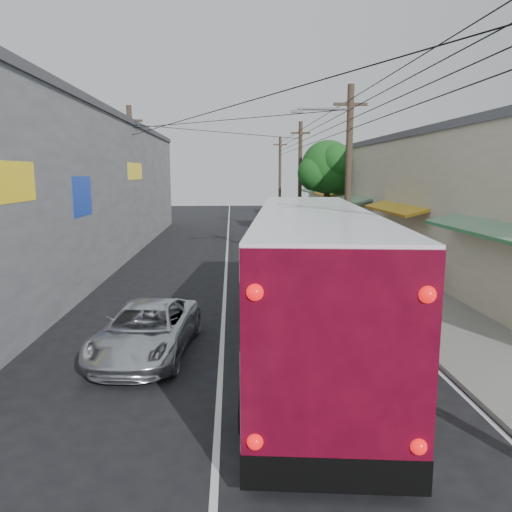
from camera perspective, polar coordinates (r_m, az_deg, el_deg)
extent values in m
plane|color=black|center=(9.16, -4.44, -19.38)|extent=(120.00, 120.00, 0.00)
cube|color=slate|center=(29.03, 9.61, 0.72)|extent=(3.00, 80.00, 0.12)
cube|color=beige|center=(31.91, 16.95, 6.54)|extent=(6.00, 40.00, 6.00)
cube|color=#4C4C51|center=(31.92, 17.23, 12.10)|extent=(6.20, 40.00, 0.30)
cube|color=#186E32|center=(15.94, 25.02, 3.13)|extent=(1.39, 6.00, 0.46)
cube|color=#C76C17|center=(23.29, 15.87, 5.39)|extent=(1.39, 6.00, 0.46)
cube|color=#186E32|center=(30.96, 11.15, 6.50)|extent=(1.39, 6.00, 0.46)
cube|color=#C76C17|center=(38.77, 8.31, 7.15)|extent=(1.39, 6.00, 0.46)
cube|color=#186E32|center=(46.64, 6.42, 7.57)|extent=(1.39, 6.00, 0.46)
cube|color=gray|center=(27.48, -21.59, 6.92)|extent=(7.00, 36.00, 7.00)
cube|color=#4C4C51|center=(27.59, -22.06, 14.40)|extent=(7.20, 36.00, 0.30)
cube|color=yellow|center=(13.15, -26.95, 7.52)|extent=(0.12, 3.50, 1.00)
cube|color=#1433A5|center=(18.81, -19.38, 6.46)|extent=(0.12, 2.20, 1.40)
cube|color=yellow|center=(28.52, -13.75, 9.39)|extent=(0.12, 4.00, 0.90)
cylinder|color=#473828|center=(21.59, 10.49, 8.22)|extent=(0.28, 0.28, 8.00)
cube|color=#473828|center=(21.77, 10.75, 16.67)|extent=(1.40, 0.12, 0.12)
cylinder|color=#473828|center=(36.36, 5.04, 8.80)|extent=(0.28, 0.28, 8.00)
cube|color=#473828|center=(36.46, 5.12, 13.83)|extent=(1.40, 0.12, 0.12)
cylinder|color=#473828|center=(51.26, 2.75, 9.02)|extent=(0.28, 0.28, 8.00)
cube|color=#473828|center=(51.33, 2.78, 12.59)|extent=(1.40, 0.12, 0.12)
cylinder|color=#473828|center=(28.55, -14.01, 8.37)|extent=(0.28, 0.28, 8.00)
cube|color=#473828|center=(28.69, -14.27, 14.77)|extent=(1.40, 0.12, 0.12)
cylinder|color=#59595E|center=(21.52, 7.77, 16.30)|extent=(2.20, 0.10, 0.10)
cube|color=#59595E|center=(21.34, 4.74, 16.14)|extent=(0.50, 0.18, 0.12)
cylinder|color=#3F2B19|center=(34.72, 8.07, 5.41)|extent=(0.44, 0.44, 4.00)
sphere|color=#124614|center=(34.64, 8.18, 10.03)|extent=(3.60, 3.60, 3.60)
sphere|color=#124614|center=(35.43, 9.58, 9.01)|extent=(2.60, 2.60, 2.60)
sphere|color=#124614|center=(34.09, 6.79, 9.40)|extent=(2.40, 2.40, 2.40)
sphere|color=#124614|center=(33.75, 9.20, 10.70)|extent=(2.20, 2.20, 2.20)
sphere|color=#124614|center=(35.48, 7.43, 10.36)|extent=(2.00, 2.00, 2.00)
cube|color=white|center=(12.67, 6.34, -5.45)|extent=(3.79, 12.36, 1.93)
cube|color=black|center=(12.88, 6.33, 1.24)|extent=(3.60, 10.35, 1.01)
cube|color=white|center=(12.29, 6.52, 4.18)|extent=(3.79, 12.36, 0.51)
cube|color=maroon|center=(6.61, 9.36, -11.87)|extent=(2.51, 0.34, 2.94)
cube|color=black|center=(7.33, 9.00, -23.40)|extent=(2.53, 0.37, 0.51)
sphere|color=red|center=(7.04, -0.11, -20.42)|extent=(0.22, 0.22, 0.22)
sphere|color=red|center=(7.25, 18.07, -19.96)|extent=(0.22, 0.22, 0.22)
sphere|color=red|center=(6.28, -0.12, -4.16)|extent=(0.22, 0.22, 0.22)
sphere|color=red|center=(6.51, 18.98, -4.18)|extent=(0.22, 0.22, 0.22)
cylinder|color=black|center=(8.89, -0.74, -16.63)|extent=(0.41, 1.04, 1.01)
cylinder|color=black|center=(9.09, 16.11, -16.40)|extent=(0.41, 1.04, 1.01)
cylinder|color=black|center=(15.77, 1.08, -4.88)|extent=(0.41, 1.04, 1.01)
cylinder|color=black|center=(15.88, 10.29, -4.93)|extent=(0.41, 1.04, 1.01)
cylinder|color=black|center=(17.24, 1.27, -3.63)|extent=(0.41, 1.04, 1.01)
cylinder|color=black|center=(17.35, 9.68, -3.68)|extent=(0.41, 1.04, 1.01)
imported|color=silver|center=(12.61, -12.40, -8.26)|extent=(2.51, 4.67, 1.25)
imported|color=gray|center=(26.55, 6.60, 1.64)|extent=(2.82, 5.84, 1.64)
imported|color=#29282E|center=(31.77, 3.59, 2.86)|extent=(2.35, 4.65, 1.52)
imported|color=black|center=(35.64, 4.04, 3.59)|extent=(1.93, 4.74, 1.53)
imported|color=#BF6591|center=(19.30, 19.12, -1.53)|extent=(0.59, 0.40, 1.57)
imported|color=#7C9CB4|center=(25.35, 11.72, 1.60)|extent=(1.05, 0.93, 1.81)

